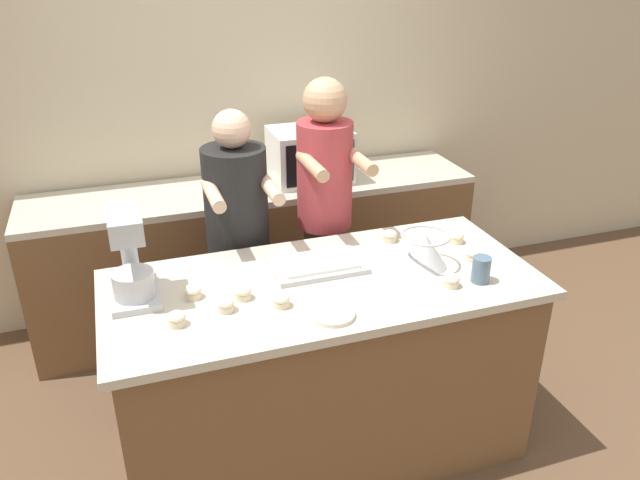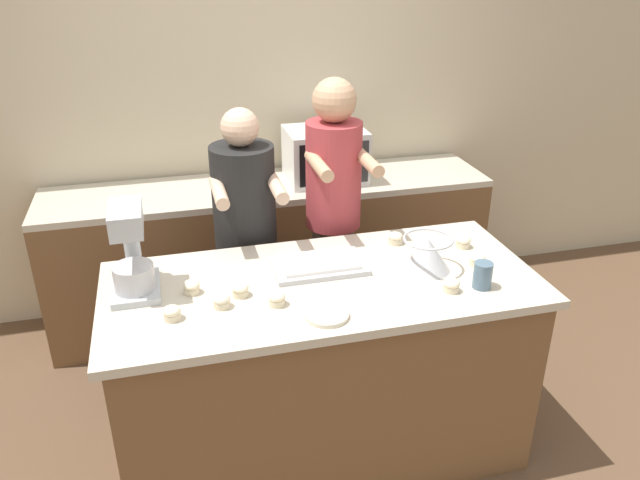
% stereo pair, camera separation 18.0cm
% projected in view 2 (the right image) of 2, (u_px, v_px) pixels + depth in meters
% --- Properties ---
extents(ground_plane, '(16.00, 16.00, 0.00)m').
position_uv_depth(ground_plane, '(322.00, 445.00, 3.17)').
color(ground_plane, brown).
extents(back_wall, '(10.00, 0.06, 2.70)m').
position_uv_depth(back_wall, '(257.00, 107.00, 4.05)').
color(back_wall, beige).
rests_on(back_wall, ground_plane).
extents(island_counter, '(1.92, 0.86, 0.96)m').
position_uv_depth(island_counter, '(322.00, 368.00, 2.97)').
color(island_counter, brown).
rests_on(island_counter, ground_plane).
extents(back_counter, '(2.80, 0.60, 0.94)m').
position_uv_depth(back_counter, '(271.00, 251.00, 4.12)').
color(back_counter, brown).
rests_on(back_counter, ground_plane).
extents(person_left, '(0.34, 0.50, 1.60)m').
position_uv_depth(person_left, '(247.00, 249.00, 3.32)').
color(person_left, '#33384C').
rests_on(person_left, ground_plane).
extents(person_right, '(0.31, 0.49, 1.72)m').
position_uv_depth(person_right, '(333.00, 225.00, 3.39)').
color(person_right, brown).
rests_on(person_right, ground_plane).
extents(stand_mixer, '(0.20, 0.30, 0.40)m').
position_uv_depth(stand_mixer, '(131.00, 255.00, 2.61)').
color(stand_mixer, '#B2B7BC').
rests_on(stand_mixer, island_counter).
extents(mixing_bowl, '(0.23, 0.23, 0.16)m').
position_uv_depth(mixing_bowl, '(427.00, 253.00, 2.82)').
color(mixing_bowl, '#BCBCC1').
rests_on(mixing_bowl, island_counter).
extents(baking_tray, '(0.42, 0.26, 0.04)m').
position_uv_depth(baking_tray, '(319.00, 265.00, 2.86)').
color(baking_tray, '#BCBCC1').
rests_on(baking_tray, island_counter).
extents(microwave_oven, '(0.49, 0.38, 0.33)m').
position_uv_depth(microwave_oven, '(325.00, 155.00, 3.93)').
color(microwave_oven, silver).
rests_on(microwave_oven, back_counter).
extents(drinking_glass, '(0.08, 0.08, 0.12)m').
position_uv_depth(drinking_glass, '(483.00, 275.00, 2.68)').
color(drinking_glass, slate).
rests_on(drinking_glass, island_counter).
extents(small_plate, '(0.18, 0.18, 0.02)m').
position_uv_depth(small_plate, '(327.00, 315.00, 2.49)').
color(small_plate, beige).
rests_on(small_plate, island_counter).
extents(cupcake_0, '(0.07, 0.07, 0.06)m').
position_uv_depth(cupcake_0, '(395.00, 238.00, 3.09)').
color(cupcake_0, beige).
rests_on(cupcake_0, island_counter).
extents(cupcake_1, '(0.07, 0.07, 0.06)m').
position_uv_depth(cupcake_1, '(463.00, 242.00, 3.05)').
color(cupcake_1, beige).
rests_on(cupcake_1, island_counter).
extents(cupcake_2, '(0.07, 0.07, 0.06)m').
position_uv_depth(cupcake_2, '(451.00, 285.00, 2.66)').
color(cupcake_2, beige).
rests_on(cupcake_2, island_counter).
extents(cupcake_3, '(0.07, 0.07, 0.06)m').
position_uv_depth(cupcake_3, '(191.00, 287.00, 2.65)').
color(cupcake_3, beige).
rests_on(cupcake_3, island_counter).
extents(cupcake_4, '(0.07, 0.07, 0.06)m').
position_uv_depth(cupcake_4, '(240.00, 290.00, 2.63)').
color(cupcake_4, beige).
rests_on(cupcake_4, island_counter).
extents(cupcake_5, '(0.07, 0.07, 0.06)m').
position_uv_depth(cupcake_5, '(172.00, 313.00, 2.47)').
color(cupcake_5, beige).
rests_on(cupcake_5, island_counter).
extents(cupcake_6, '(0.07, 0.07, 0.06)m').
position_uv_depth(cupcake_6, '(477.00, 260.00, 2.88)').
color(cupcake_6, beige).
rests_on(cupcake_6, island_counter).
extents(cupcake_7, '(0.07, 0.07, 0.06)m').
position_uv_depth(cupcake_7, '(222.00, 301.00, 2.55)').
color(cupcake_7, beige).
rests_on(cupcake_7, island_counter).
extents(cupcake_8, '(0.07, 0.07, 0.06)m').
position_uv_depth(cupcake_8, '(277.00, 299.00, 2.56)').
color(cupcake_8, beige).
rests_on(cupcake_8, island_counter).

